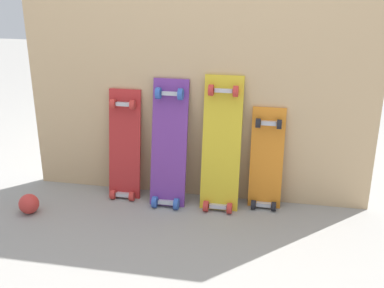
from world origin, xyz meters
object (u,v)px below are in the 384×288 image
skateboard_purple (169,148)px  rubber_ball (29,204)px  skateboard_red (124,150)px  skateboard_orange (266,164)px  skateboard_yellow (221,149)px

skateboard_purple → rubber_ball: size_ratio=6.87×
skateboard_red → skateboard_orange: 0.89m
skateboard_red → skateboard_purple: 0.30m
skateboard_red → skateboard_yellow: skateboard_yellow is taller
skateboard_purple → rubber_ball: skateboard_purple is taller
skateboard_orange → rubber_ball: (-1.39, -0.38, -0.22)m
skateboard_orange → skateboard_yellow: bearing=-170.5°
skateboard_orange → rubber_ball: 1.45m
skateboard_yellow → skateboard_purple: bearing=-178.6°
skateboard_yellow → rubber_ball: skateboard_yellow is taller
skateboard_purple → skateboard_orange: 0.60m
skateboard_purple → rubber_ball: 0.91m
skateboard_purple → skateboard_red: bearing=173.9°
skateboard_purple → skateboard_yellow: (0.32, 0.01, 0.02)m
skateboard_purple → skateboard_orange: bearing=5.1°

